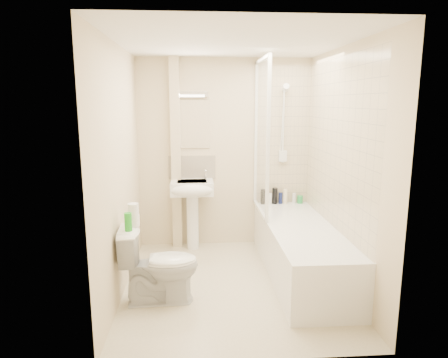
{
  "coord_description": "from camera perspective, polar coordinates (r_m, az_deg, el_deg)",
  "views": [
    {
      "loc": [
        -0.36,
        -3.83,
        1.86
      ],
      "look_at": [
        -0.08,
        0.2,
        1.07
      ],
      "focal_mm": 32.0,
      "sensor_mm": 36.0,
      "label": 1
    }
  ],
  "objects": [
    {
      "name": "floor",
      "position": [
        4.28,
        1.31,
        -14.79
      ],
      "size": [
        2.5,
        2.5,
        0.0
      ],
      "primitive_type": "plane",
      "color": "beige",
      "rests_on": "ground"
    },
    {
      "name": "wall_back",
      "position": [
        5.14,
        0.08,
        3.61
      ],
      "size": [
        2.2,
        0.02,
        2.4
      ],
      "primitive_type": "cube",
      "color": "beige",
      "rests_on": "ground"
    },
    {
      "name": "wall_left",
      "position": [
        3.96,
        -14.67,
        1.04
      ],
      "size": [
        0.02,
        2.5,
        2.4
      ],
      "primitive_type": "cube",
      "color": "beige",
      "rests_on": "ground"
    },
    {
      "name": "wall_right",
      "position": [
        4.16,
        16.67,
        1.4
      ],
      "size": [
        0.02,
        2.5,
        2.4
      ],
      "primitive_type": "cube",
      "color": "beige",
      "rests_on": "ground"
    },
    {
      "name": "ceiling",
      "position": [
        3.89,
        1.47,
        18.98
      ],
      "size": [
        2.2,
        2.5,
        0.02
      ],
      "primitive_type": "cube",
      "color": "white",
      "rests_on": "wall_back"
    },
    {
      "name": "tile_back",
      "position": [
        5.21,
        8.39,
        6.09
      ],
      "size": [
        0.7,
        0.01,
        1.75
      ],
      "primitive_type": "cube",
      "color": "beige",
      "rests_on": "wall_back"
    },
    {
      "name": "tile_right",
      "position": [
        4.31,
        15.75,
        4.79
      ],
      "size": [
        0.01,
        2.1,
        1.75
      ],
      "primitive_type": "cube",
      "color": "beige",
      "rests_on": "wall_right"
    },
    {
      "name": "pipe_boxing",
      "position": [
        5.07,
        -6.88,
        3.44
      ],
      "size": [
        0.12,
        0.12,
        2.4
      ],
      "primitive_type": "cube",
      "color": "beige",
      "rests_on": "ground"
    },
    {
      "name": "splashback",
      "position": [
        5.14,
        -4.59,
        1.67
      ],
      "size": [
        0.6,
        0.02,
        0.3
      ],
      "primitive_type": "cube",
      "color": "beige",
      "rests_on": "wall_back"
    },
    {
      "name": "mirror",
      "position": [
        5.08,
        -4.69,
        7.8
      ],
      "size": [
        0.46,
        0.01,
        0.6
      ],
      "primitive_type": "cube",
      "color": "white",
      "rests_on": "wall_back"
    },
    {
      "name": "strip_light",
      "position": [
        5.05,
        -4.76,
        11.98
      ],
      "size": [
        0.42,
        0.07,
        0.07
      ],
      "primitive_type": "cube",
      "color": "silver",
      "rests_on": "wall_back"
    },
    {
      "name": "bathtub",
      "position": [
        4.47,
        10.85,
        -9.79
      ],
      "size": [
        0.7,
        2.1,
        0.55
      ],
      "color": "white",
      "rests_on": "ground"
    },
    {
      "name": "shower_screen",
      "position": [
        4.71,
        5.36,
        5.95
      ],
      "size": [
        0.04,
        0.92,
        1.8
      ],
      "color": "white",
      "rests_on": "bathtub"
    },
    {
      "name": "shower_fixture",
      "position": [
        5.16,
        8.52,
        7.38
      ],
      "size": [
        0.1,
        0.16,
        0.99
      ],
      "color": "white",
      "rests_on": "wall_back"
    },
    {
      "name": "pedestal_sink",
      "position": [
        4.98,
        -4.56,
        -2.37
      ],
      "size": [
        0.53,
        0.48,
        1.01
      ],
      "color": "white",
      "rests_on": "ground"
    },
    {
      "name": "bottle_black_a",
      "position": [
        5.21,
        5.6,
        -2.54
      ],
      "size": [
        0.06,
        0.06,
        0.19
      ],
      "primitive_type": "cylinder",
      "color": "black",
      "rests_on": "bathtub"
    },
    {
      "name": "bottle_white_a",
      "position": [
        5.23,
        6.57,
        -2.8
      ],
      "size": [
        0.06,
        0.06,
        0.14
      ],
      "primitive_type": "cylinder",
      "color": "white",
      "rests_on": "bathtub"
    },
    {
      "name": "bottle_black_b",
      "position": [
        5.24,
        7.27,
        -2.41
      ],
      "size": [
        0.07,
        0.07,
        0.21
      ],
      "primitive_type": "cylinder",
      "color": "black",
      "rests_on": "bathtub"
    },
    {
      "name": "bottle_blue",
      "position": [
        5.26,
        8.07,
        -2.73
      ],
      "size": [
        0.05,
        0.05,
        0.15
      ],
      "primitive_type": "cylinder",
      "color": "#121B51",
      "rests_on": "bathtub"
    },
    {
      "name": "bottle_cream",
      "position": [
        5.27,
        8.73,
        -2.47
      ],
      "size": [
        0.06,
        0.06,
        0.19
      ],
      "primitive_type": "cylinder",
      "color": "#F7E7BF",
      "rests_on": "bathtub"
    },
    {
      "name": "bottle_white_b",
      "position": [
        5.3,
        9.99,
        -2.73
      ],
      "size": [
        0.05,
        0.05,
        0.14
      ],
      "primitive_type": "cylinder",
      "color": "silver",
      "rests_on": "bathtub"
    },
    {
      "name": "bottle_green",
      "position": [
        5.32,
        10.81,
        -2.9
      ],
      "size": [
        0.07,
        0.07,
        0.1
      ],
      "primitive_type": "cylinder",
      "color": "green",
      "rests_on": "bathtub"
    },
    {
      "name": "toilet",
      "position": [
        3.86,
        -9.2,
        -11.97
      ],
      "size": [
        0.47,
        0.75,
        0.73
      ],
      "primitive_type": "imported",
      "rotation": [
        0.0,
        0.0,
        1.62
      ],
      "color": "white",
      "rests_on": "ground"
    },
    {
      "name": "toilet_roll_lower",
      "position": [
        3.8,
        -12.75,
        -5.8
      ],
      "size": [
        0.11,
        0.11,
        0.1
      ],
      "primitive_type": "cylinder",
      "color": "white",
      "rests_on": "toilet"
    },
    {
      "name": "toilet_roll_upper",
      "position": [
        3.77,
        -12.85,
        -4.26
      ],
      "size": [
        0.1,
        0.1,
        0.11
      ],
      "primitive_type": "cylinder",
      "color": "white",
      "rests_on": "toilet_roll_lower"
    },
    {
      "name": "green_bottle",
      "position": [
        3.66,
        -13.53,
        -5.98
      ],
      "size": [
        0.07,
        0.07,
        0.16
      ],
      "primitive_type": "cylinder",
      "color": "green",
      "rests_on": "toilet"
    }
  ]
}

